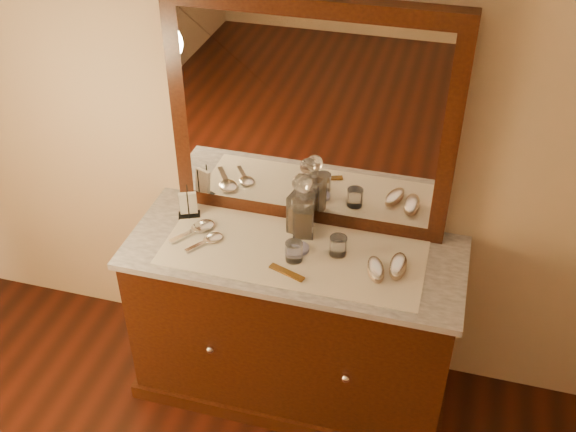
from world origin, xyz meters
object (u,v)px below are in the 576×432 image
object	(u,v)px
napkin_rack	(188,205)
decanter_right	(304,213)
dresser_cabinet	(294,324)
comb	(287,272)
brush_near	(376,269)
pin_dish	(299,248)
mirror_frame	(310,118)
decanter_left	(300,210)
hand_mirror_inner	(210,239)
hand_mirror_outer	(199,228)
brush_far	(398,266)

from	to	relation	value
napkin_rack	decanter_right	xyz separation A→B (m)	(0.53, 0.00, 0.06)
dresser_cabinet	decanter_right	size ratio (longest dim) A/B	4.80
comb	brush_near	bearing A→B (deg)	34.82
pin_dish	brush_near	bearing A→B (deg)	-10.68
mirror_frame	comb	size ratio (longest dim) A/B	7.49
decanter_left	brush_near	size ratio (longest dim) A/B	1.76
decanter_left	hand_mirror_inner	bearing A→B (deg)	-153.16
napkin_rack	hand_mirror_inner	size ratio (longest dim) A/B	0.82
dresser_cabinet	hand_mirror_outer	size ratio (longest dim) A/B	6.36
decanter_right	brush_far	size ratio (longest dim) A/B	1.86
dresser_cabinet	brush_far	size ratio (longest dim) A/B	8.95
mirror_frame	hand_mirror_inner	distance (m)	0.67
pin_dish	decanter_left	size ratio (longest dim) A/B	0.31
napkin_rack	hand_mirror_inner	distance (m)	0.23
mirror_frame	napkin_rack	bearing A→B (deg)	-165.93
dresser_cabinet	decanter_left	size ratio (longest dim) A/B	4.95
mirror_frame	brush_near	bearing A→B (deg)	-40.67
pin_dish	hand_mirror_inner	xyz separation A→B (m)	(-0.38, -0.04, 0.00)
pin_dish	brush_near	xyz separation A→B (m)	(0.34, -0.06, 0.01)
dresser_cabinet	hand_mirror_inner	bearing A→B (deg)	-173.81
comb	brush_near	size ratio (longest dim) A/B	1.00
napkin_rack	brush_near	xyz separation A→B (m)	(0.88, -0.18, -0.03)
comb	hand_mirror_outer	world-z (taller)	hand_mirror_outer
decanter_left	hand_mirror_inner	size ratio (longest dim) A/B	1.58
mirror_frame	hand_mirror_outer	distance (m)	0.69
mirror_frame	pin_dish	xyz separation A→B (m)	(0.02, -0.24, -0.49)
decanter_left	dresser_cabinet	bearing A→B (deg)	-84.25
mirror_frame	napkin_rack	distance (m)	0.70
comb	brush_near	world-z (taller)	brush_near
pin_dish	napkin_rack	world-z (taller)	napkin_rack
dresser_cabinet	hand_mirror_outer	distance (m)	0.63
brush_far	decanter_right	bearing A→B (deg)	162.55
decanter_left	brush_far	xyz separation A→B (m)	(0.45, -0.16, -0.09)
mirror_frame	decanter_right	bearing A→B (deg)	-84.93
comb	hand_mirror_outer	bearing A→B (deg)	177.72
comb	brush_near	distance (m)	0.36
pin_dish	hand_mirror_inner	bearing A→B (deg)	-173.76
mirror_frame	brush_far	world-z (taller)	mirror_frame
hand_mirror_outer	hand_mirror_inner	distance (m)	0.10
dresser_cabinet	mirror_frame	bearing A→B (deg)	90.00
pin_dish	brush_far	size ratio (longest dim) A/B	0.55
brush_far	hand_mirror_outer	xyz separation A→B (m)	(-0.88, 0.04, -0.01)
comb	decanter_right	size ratio (longest dim) A/B	0.55
dresser_cabinet	pin_dish	size ratio (longest dim) A/B	16.16
comb	decanter_right	bearing A→B (deg)	109.19
comb	mirror_frame	bearing A→B (deg)	110.91
decanter_right	mirror_frame	bearing A→B (deg)	95.07
decanter_right	brush_near	world-z (taller)	decanter_right
comb	brush_far	size ratio (longest dim) A/B	1.02
pin_dish	hand_mirror_outer	bearing A→B (deg)	177.48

